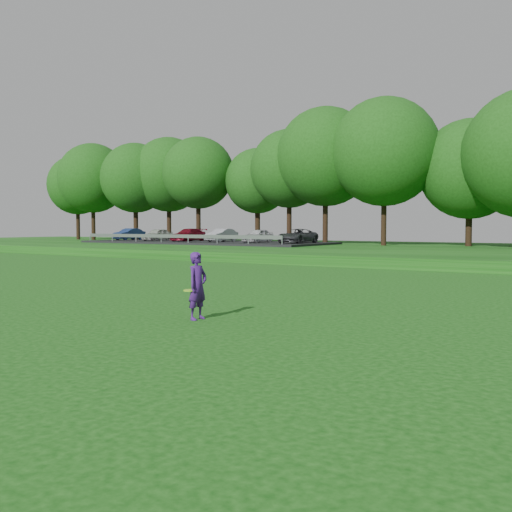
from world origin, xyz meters
The scene contains 6 objects.
ground centered at (0.00, 0.00, 0.00)m, with size 140.00×140.00×0.00m, color #0E420C.
berm centered at (0.00, 34.00, 0.30)m, with size 130.00×30.00×0.60m, color #0E420C.
walking_path centered at (0.00, 20.00, 0.02)m, with size 130.00×1.60×0.04m, color gray.
treeline centered at (0.00, 38.00, 8.10)m, with size 104.00×7.00×15.00m, color #174510, non-canonical shape.
parking_lot centered at (-23.50, 32.82, 1.06)m, with size 24.00×9.00×1.38m.
woman centered at (1.05, 1.48, 0.80)m, with size 0.43×0.62×1.60m.
Camera 1 is at (9.58, -8.89, 2.20)m, focal length 40.00 mm.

